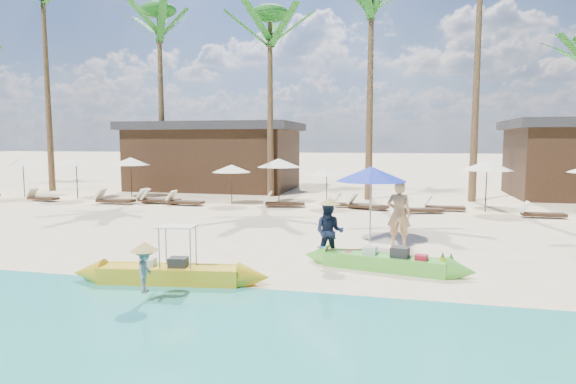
% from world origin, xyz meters
% --- Properties ---
extents(ground, '(240.00, 240.00, 0.00)m').
position_xyz_m(ground, '(0.00, 0.00, 0.00)').
color(ground, '#F6E1B6').
rests_on(ground, ground).
extents(wet_sand_strip, '(240.00, 4.50, 0.01)m').
position_xyz_m(wet_sand_strip, '(0.00, -5.00, 0.00)').
color(wet_sand_strip, tan).
rests_on(wet_sand_strip, ground).
extents(green_canoe, '(4.63, 1.26, 0.59)m').
position_xyz_m(green_canoe, '(3.49, -0.34, 0.20)').
color(green_canoe, '#53BA38').
rests_on(green_canoe, ground).
extents(yellow_canoe, '(4.91, 1.07, 1.28)m').
position_xyz_m(yellow_canoe, '(-1.04, -2.53, 0.21)').
color(yellow_canoe, gold).
rests_on(yellow_canoe, ground).
extents(tourist, '(0.77, 0.57, 1.93)m').
position_xyz_m(tourist, '(3.80, 2.46, 0.97)').
color(tourist, tan).
rests_on(tourist, ground).
extents(vendor_green, '(0.76, 0.60, 1.56)m').
position_xyz_m(vendor_green, '(2.08, 0.11, 0.78)').
color(vendor_green, '#131D35').
rests_on(vendor_green, ground).
extents(vendor_yellow, '(0.46, 0.63, 0.88)m').
position_xyz_m(vendor_yellow, '(-0.93, -3.74, 0.62)').
color(vendor_yellow, gray).
rests_on(vendor_yellow, ground).
extents(blue_umbrella, '(2.18, 2.18, 2.35)m').
position_xyz_m(blue_umbrella, '(2.96, 2.68, 2.12)').
color(blue_umbrella, '#99999E').
rests_on(blue_umbrella, ground).
extents(resort_parasol_1, '(2.14, 2.14, 2.21)m').
position_xyz_m(resort_parasol_1, '(-16.63, 10.68, 1.99)').
color(resort_parasol_1, '#352415').
rests_on(resort_parasol_1, ground).
extents(resort_parasol_2, '(2.21, 2.21, 2.28)m').
position_xyz_m(resort_parasol_2, '(-13.25, 10.69, 2.05)').
color(resort_parasol_2, '#352415').
rests_on(resort_parasol_2, ground).
extents(lounger_2_left, '(1.80, 0.72, 0.60)m').
position_xyz_m(lounger_2_left, '(-14.39, 9.32, 0.20)').
color(lounger_2_left, '#352415').
rests_on(lounger_2_left, ground).
extents(resort_parasol_3, '(2.15, 2.15, 2.21)m').
position_xyz_m(resort_parasol_3, '(-10.83, 12.11, 1.99)').
color(resort_parasol_3, '#352415').
rests_on(resort_parasol_3, ground).
extents(lounger_3_left, '(2.00, 0.71, 0.67)m').
position_xyz_m(lounger_3_left, '(-10.09, 9.18, 0.22)').
color(lounger_3_left, '#352415').
rests_on(lounger_3_left, ground).
extents(lounger_3_right, '(2.00, 1.01, 0.65)m').
position_xyz_m(lounger_3_right, '(-7.91, 9.78, 0.22)').
color(lounger_3_right, '#352415').
rests_on(lounger_3_right, ground).
extents(resort_parasol_4, '(1.90, 1.90, 1.96)m').
position_xyz_m(resort_parasol_4, '(-4.31, 10.47, 1.77)').
color(resort_parasol_4, '#352415').
rests_on(resort_parasol_4, ground).
extents(lounger_4_left, '(1.93, 0.83, 0.64)m').
position_xyz_m(lounger_4_left, '(-8.29, 9.89, 0.21)').
color(lounger_4_left, '#352415').
rests_on(lounger_4_left, ground).
extents(lounger_4_right, '(1.86, 0.60, 0.63)m').
position_xyz_m(lounger_4_right, '(-6.44, 9.49, 0.21)').
color(lounger_4_right, '#352415').
rests_on(lounger_4_right, ground).
extents(resort_parasol_5, '(2.18, 2.18, 2.25)m').
position_xyz_m(resort_parasol_5, '(-2.13, 11.39, 2.02)').
color(resort_parasol_5, '#352415').
rests_on(resort_parasol_5, ground).
extents(lounger_5_left, '(2.03, 1.00, 0.66)m').
position_xyz_m(lounger_5_left, '(-1.61, 9.96, 0.22)').
color(lounger_5_left, '#352415').
rests_on(lounger_5_left, ground).
extents(resort_parasol_6, '(1.81, 1.81, 1.87)m').
position_xyz_m(resort_parasol_6, '(0.41, 10.61, 1.69)').
color(resort_parasol_6, '#352415').
rests_on(resort_parasol_6, ground).
extents(lounger_6_left, '(1.94, 1.01, 0.63)m').
position_xyz_m(lounger_6_left, '(2.31, 10.06, 0.21)').
color(lounger_6_left, '#352415').
rests_on(lounger_6_left, ground).
extents(lounger_6_right, '(1.76, 0.58, 0.59)m').
position_xyz_m(lounger_6_right, '(1.54, 10.53, 0.20)').
color(lounger_6_right, '#352415').
rests_on(lounger_6_right, ground).
extents(resort_parasol_7, '(2.20, 2.20, 2.27)m').
position_xyz_m(resort_parasol_7, '(7.50, 10.58, 2.05)').
color(resort_parasol_7, '#352415').
rests_on(resort_parasol_7, ground).
extents(lounger_7_left, '(1.90, 0.94, 0.62)m').
position_xyz_m(lounger_7_left, '(4.66, 9.41, 0.21)').
color(lounger_7_left, '#352415').
rests_on(lounger_7_left, ground).
extents(lounger_7_right, '(1.81, 0.57, 0.61)m').
position_xyz_m(lounger_7_right, '(5.65, 10.39, 0.21)').
color(lounger_7_right, '#352415').
rests_on(lounger_7_right, ground).
extents(lounger_8_left, '(1.74, 0.56, 0.59)m').
position_xyz_m(lounger_8_left, '(9.38, 9.23, 0.20)').
color(lounger_8_left, '#352415').
rests_on(lounger_8_left, ground).
extents(palm_1, '(2.08, 2.08, 13.60)m').
position_xyz_m(palm_1, '(-17.59, 14.06, 10.82)').
color(palm_1, brown).
rests_on(palm_1, ground).
extents(palm_2, '(2.08, 2.08, 11.33)m').
position_xyz_m(palm_2, '(-10.45, 15.08, 9.18)').
color(palm_2, brown).
rests_on(palm_2, ground).
extents(palm_3, '(2.08, 2.08, 10.52)m').
position_xyz_m(palm_3, '(-3.36, 14.27, 8.58)').
color(palm_3, brown).
rests_on(palm_3, ground).
extents(palm_4, '(2.08, 2.08, 11.70)m').
position_xyz_m(palm_4, '(2.15, 14.01, 9.45)').
color(palm_4, brown).
rests_on(palm_4, ground).
extents(pavilion_west, '(10.80, 6.60, 4.30)m').
position_xyz_m(pavilion_west, '(-8.00, 17.50, 2.19)').
color(pavilion_west, '#352415').
rests_on(pavilion_west, ground).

